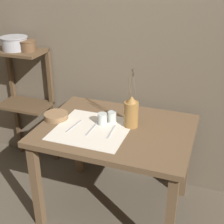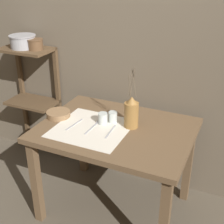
{
  "view_description": "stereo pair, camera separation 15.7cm",
  "coord_description": "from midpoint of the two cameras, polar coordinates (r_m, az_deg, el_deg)",
  "views": [
    {
      "loc": [
        0.64,
        -1.85,
        1.83
      ],
      "look_at": [
        -0.03,
        0.0,
        0.87
      ],
      "focal_mm": 50.0,
      "sensor_mm": 36.0,
      "label": 1
    },
    {
      "loc": [
        0.78,
        -1.79,
        1.83
      ],
      "look_at": [
        -0.03,
        0.0,
        0.87
      ],
      "focal_mm": 50.0,
      "sensor_mm": 36.0,
      "label": 2
    }
  ],
  "objects": [
    {
      "name": "metal_pot_small",
      "position": [
        2.76,
        -16.75,
        11.56
      ],
      "size": [
        0.13,
        0.13,
        0.09
      ],
      "color": "brown",
      "rests_on": "wooden_shelf_unit"
    },
    {
      "name": "linen_cloth",
      "position": [
        2.23,
        -5.7,
        -3.13
      ],
      "size": [
        0.52,
        0.5,
        0.0
      ],
      "color": "silver",
      "rests_on": "wooden_table"
    },
    {
      "name": "spoon_outer",
      "position": [
        2.26,
        -5.12,
        -2.44
      ],
      "size": [
        0.02,
        0.21,
        0.02
      ],
      "color": "#A8A8AD",
      "rests_on": "wooden_table"
    },
    {
      "name": "fork_outer",
      "position": [
        2.28,
        -8.96,
        -2.57
      ],
      "size": [
        0.03,
        0.19,
        0.0
      ],
      "color": "#A8A8AD",
      "rests_on": "wooden_table"
    },
    {
      "name": "metal_pot_large",
      "position": [
        2.84,
        -18.97,
        11.86
      ],
      "size": [
        0.23,
        0.23,
        0.11
      ],
      "color": "#A8A8AD",
      "rests_on": "wooden_shelf_unit"
    },
    {
      "name": "wooden_shelf_unit",
      "position": [
        2.97,
        -17.0,
        4.2
      ],
      "size": [
        0.46,
        0.29,
        1.14
      ],
      "color": "brown",
      "rests_on": "ground_plane"
    },
    {
      "name": "ground_plane",
      "position": [
        2.68,
        -1.12,
        -17.04
      ],
      "size": [
        12.0,
        12.0,
        0.0
      ],
      "primitive_type": "plane",
      "color": "brown"
    },
    {
      "name": "wooden_bowl",
      "position": [
        2.4,
        -12.03,
        -0.75
      ],
      "size": [
        0.18,
        0.18,
        0.04
      ],
      "color": "#8E6B47",
      "rests_on": "wooden_table"
    },
    {
      "name": "pitcher_with_flowers",
      "position": [
        2.21,
        1.5,
        -0.11
      ],
      "size": [
        0.1,
        0.1,
        0.45
      ],
      "color": "olive",
      "rests_on": "wooden_table"
    },
    {
      "name": "glass_tumbler_near",
      "position": [
        2.27,
        -3.77,
        -1.27
      ],
      "size": [
        0.07,
        0.07,
        0.08
      ],
      "color": "silver",
      "rests_on": "wooden_table"
    },
    {
      "name": "stone_wall_back",
      "position": [
        2.53,
        2.94,
        11.61
      ],
      "size": [
        7.0,
        0.06,
        2.4
      ],
      "color": "#6B5E4C",
      "rests_on": "ground_plane"
    },
    {
      "name": "fork_inner",
      "position": [
        2.18,
        -2.18,
        -3.64
      ],
      "size": [
        0.02,
        0.19,
        0.0
      ],
      "color": "#A8A8AD",
      "rests_on": "wooden_table"
    },
    {
      "name": "glass_tumbler_far",
      "position": [
        2.29,
        -1.96,
        -0.94
      ],
      "size": [
        0.07,
        0.07,
        0.08
      ],
      "color": "silver",
      "rests_on": "wooden_table"
    },
    {
      "name": "wooden_table",
      "position": [
        2.29,
        -1.26,
        -5.16
      ],
      "size": [
        1.09,
        0.82,
        0.75
      ],
      "color": "brown",
      "rests_on": "ground_plane"
    }
  ]
}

